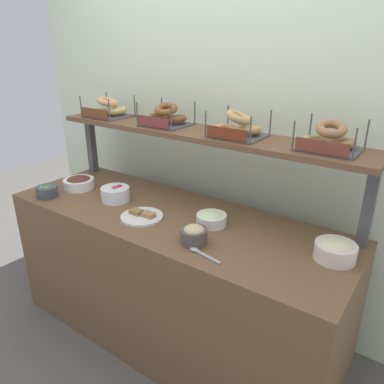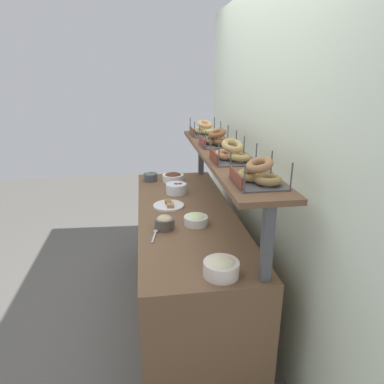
% 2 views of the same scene
% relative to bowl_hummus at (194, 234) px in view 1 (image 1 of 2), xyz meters
% --- Properties ---
extents(ground_plane, '(8.00, 8.00, 0.00)m').
position_rel_bowl_hummus_xyz_m(ground_plane, '(-0.29, 0.18, -0.90)').
color(ground_plane, '#595651').
extents(back_wall, '(3.22, 0.06, 2.40)m').
position_rel_bowl_hummus_xyz_m(back_wall, '(-0.29, 0.73, 0.30)').
color(back_wall, silver).
rests_on(back_wall, ground_plane).
extents(deli_counter, '(2.02, 0.70, 0.85)m').
position_rel_bowl_hummus_xyz_m(deli_counter, '(-0.29, 0.18, -0.47)').
color(deli_counter, brown).
rests_on(deli_counter, ground_plane).
extents(shelf_riser_left, '(0.05, 0.05, 0.40)m').
position_rel_bowl_hummus_xyz_m(shelf_riser_left, '(-1.23, 0.45, 0.15)').
color(shelf_riser_left, '#4C4C51').
rests_on(shelf_riser_left, deli_counter).
extents(shelf_riser_right, '(0.05, 0.05, 0.40)m').
position_rel_bowl_hummus_xyz_m(shelf_riser_right, '(0.66, 0.45, 0.15)').
color(shelf_riser_right, '#4C4C51').
rests_on(shelf_riser_right, deli_counter).
extents(upper_shelf, '(1.98, 0.32, 0.03)m').
position_rel_bowl_hummus_xyz_m(upper_shelf, '(-0.29, 0.45, 0.37)').
color(upper_shelf, brown).
rests_on(upper_shelf, shelf_riser_left).
extents(bowl_hummus, '(0.13, 0.13, 0.09)m').
position_rel_bowl_hummus_xyz_m(bowl_hummus, '(0.00, 0.00, 0.00)').
color(bowl_hummus, '#524A44').
rests_on(bowl_hummus, deli_counter).
extents(bowl_veggie_mix, '(0.13, 0.13, 0.08)m').
position_rel_bowl_hummus_xyz_m(bowl_veggie_mix, '(-1.08, -0.06, -0.01)').
color(bowl_veggie_mix, '#40454C').
rests_on(bowl_veggie_mix, deli_counter).
extents(bowl_potato_salad, '(0.18, 0.18, 0.10)m').
position_rel_bowl_hummus_xyz_m(bowl_potato_salad, '(0.59, 0.24, 0.00)').
color(bowl_potato_salad, silver).
rests_on(bowl_potato_salad, deli_counter).
extents(bowl_chocolate_spread, '(0.20, 0.20, 0.08)m').
position_rel_bowl_hummus_xyz_m(bowl_chocolate_spread, '(-1.04, 0.15, -0.01)').
color(bowl_chocolate_spread, white).
rests_on(bowl_chocolate_spread, deli_counter).
extents(bowl_scallion_spread, '(0.16, 0.16, 0.07)m').
position_rel_bowl_hummus_xyz_m(bowl_scallion_spread, '(-0.04, 0.21, -0.01)').
color(bowl_scallion_spread, white).
rests_on(bowl_scallion_spread, deli_counter).
extents(bowl_beet_salad, '(0.17, 0.17, 0.10)m').
position_rel_bowl_hummus_xyz_m(bowl_beet_salad, '(-0.69, 0.15, 0.00)').
color(bowl_beet_salad, white).
rests_on(bowl_beet_salad, deli_counter).
extents(serving_plate_white, '(0.23, 0.23, 0.04)m').
position_rel_bowl_hummus_xyz_m(serving_plate_white, '(-0.39, 0.06, -0.04)').
color(serving_plate_white, white).
rests_on(serving_plate_white, deli_counter).
extents(serving_spoon_near_plate, '(0.18, 0.05, 0.01)m').
position_rel_bowl_hummus_xyz_m(serving_spoon_near_plate, '(0.08, -0.07, -0.04)').
color(serving_spoon_near_plate, '#B7B7BC').
rests_on(serving_spoon_near_plate, deli_counter).
extents(bagel_basket_plain, '(0.29, 0.26, 0.14)m').
position_rel_bowl_hummus_xyz_m(bagel_basket_plain, '(-1.02, 0.44, 0.43)').
color(bagel_basket_plain, '#4C4C51').
rests_on(bagel_basket_plain, upper_shelf).
extents(bagel_basket_cinnamon_raisin, '(0.28, 0.25, 0.14)m').
position_rel_bowl_hummus_xyz_m(bagel_basket_cinnamon_raisin, '(-0.53, 0.45, 0.43)').
color(bagel_basket_cinnamon_raisin, '#4C4C51').
rests_on(bagel_basket_cinnamon_raisin, upper_shelf).
extents(bagel_basket_sesame, '(0.28, 0.26, 0.15)m').
position_rel_bowl_hummus_xyz_m(bagel_basket_sesame, '(-0.03, 0.44, 0.43)').
color(bagel_basket_sesame, '#4C4C51').
rests_on(bagel_basket_sesame, upper_shelf).
extents(bagel_basket_everything, '(0.29, 0.25, 0.14)m').
position_rel_bowl_hummus_xyz_m(bagel_basket_everything, '(0.44, 0.46, 0.43)').
color(bagel_basket_everything, '#4C4C51').
rests_on(bagel_basket_everything, upper_shelf).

